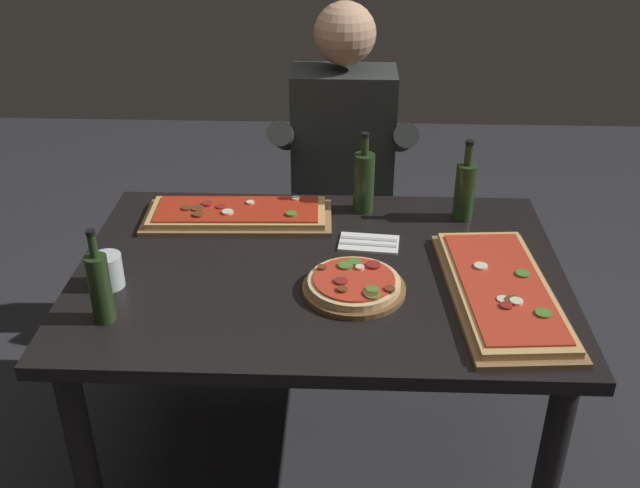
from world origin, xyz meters
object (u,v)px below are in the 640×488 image
Objects in this scene: pizza_rectangular_front at (238,215)px; seated_diner at (343,165)px; diner_chair at (342,211)px; vinegar_bottle_green at (364,181)px; tumbler_near_camera at (108,273)px; pizza_round_far at (354,285)px; wine_bottle_dark at (465,190)px; pizza_rectangular_left at (502,290)px; oil_bottle_amber at (100,286)px; dining_table at (319,295)px.

pizza_rectangular_front is 0.56m from seated_diner.
diner_chair is 0.28m from seated_diner.
vinegar_bottle_green is 0.86m from tumbler_near_camera.
wine_bottle_dark reaches higher than pizza_round_far.
pizza_rectangular_left and pizza_round_far have the same top height.
pizza_rectangular_left is at bearing 8.03° from oil_bottle_amber.
tumbler_near_camera is (-0.70, -0.49, -0.06)m from vinegar_bottle_green.
pizza_rectangular_front and pizza_round_far have the same top height.
pizza_rectangular_left is at bearing -28.21° from pizza_rectangular_front.
seated_diner is (0.33, 0.45, -0.02)m from pizza_rectangular_front.
pizza_rectangular_front is 2.15× the size of pizza_round_far.
oil_bottle_amber is at bearing -78.11° from tumbler_near_camera.
wine_bottle_dark is at bearing 35.87° from dining_table.
oil_bottle_amber is at bearing -115.50° from pizza_rectangular_front.
tumbler_near_camera is (-0.03, 0.16, -0.06)m from oil_bottle_amber.
pizza_rectangular_left is (0.77, -0.41, 0.00)m from pizza_rectangular_front.
dining_table is 0.41m from pizza_rectangular_front.
tumbler_near_camera is 1.20m from diner_chair.
oil_bottle_amber is (-0.64, -0.16, 0.08)m from pizza_round_far.
pizza_rectangular_front is 0.50m from tumbler_near_camera.
vinegar_bottle_green is at bearing -81.57° from diner_chair.
dining_table is at bearing 11.57° from tumbler_near_camera.
wine_bottle_dark reaches higher than pizza_rectangular_left.
pizza_round_far is at bearing -87.55° from diner_chair.
oil_bottle_amber is (-1.04, -0.15, 0.08)m from pizza_rectangular_left.
oil_bottle_amber is at bearing -117.90° from diner_chair.
wine_bottle_dark is at bearing 95.91° from pizza_rectangular_left.
oil_bottle_amber reaches higher than pizza_round_far.
seated_diner reaches higher than diner_chair.
vinegar_bottle_green is at bearing 126.28° from pizza_rectangular_left.
wine_bottle_dark is 2.79× the size of tumbler_near_camera.
pizza_rectangular_left is at bearing -14.66° from dining_table.
pizza_round_far is (0.37, -0.40, 0.00)m from pizza_rectangular_front.
vinegar_bottle_green is (0.13, 0.37, 0.20)m from dining_table.
pizza_rectangular_front is at bearing -120.15° from diner_chair.
tumbler_near_camera is (-0.67, 0.00, 0.02)m from pizza_round_far.
tumbler_near_camera is at bearing -168.43° from dining_table.
oil_bottle_amber is (-0.27, -0.56, 0.08)m from pizza_rectangular_front.
dining_table is 1.61× the size of diner_chair.
wine_bottle_dark is at bearing -46.21° from seated_diner.
vinegar_bottle_green reaches higher than pizza_round_far.
seated_diner reaches higher than pizza_rectangular_front.
pizza_rectangular_left is at bearing -63.07° from seated_diner.
pizza_rectangular_front is at bearing -176.67° from wine_bottle_dark.
oil_bottle_amber is (-0.54, -0.28, 0.20)m from dining_table.
pizza_round_far is at bearing -93.49° from vinegar_bottle_green.
tumbler_near_camera is 0.11× the size of diner_chair.
pizza_rectangular_front is 0.63m from oil_bottle_amber.
diner_chair is 0.65× the size of seated_diner.
oil_bottle_amber is at bearing -166.25° from pizza_round_far.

